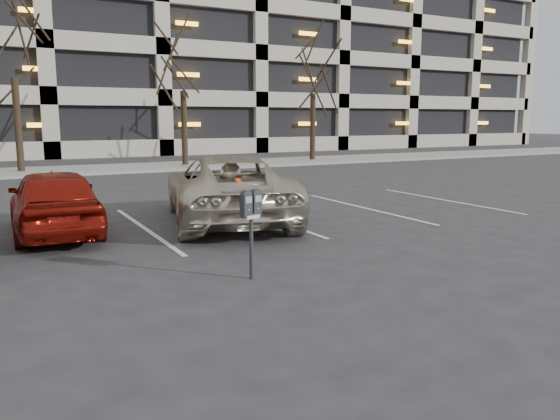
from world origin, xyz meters
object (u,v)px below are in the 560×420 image
parking_meter (251,212)px  tree_b (9,17)px  suv_silver (228,188)px  car_red (54,201)px  tree_c (182,43)px  tree_d (313,51)px

parking_meter → tree_b: bearing=83.0°
suv_silver → car_red: 3.54m
parking_meter → tree_c: bearing=61.1°
parking_meter → car_red: bearing=101.4°
tree_d → parking_meter: bearing=-123.7°
tree_b → parking_meter: 18.81m
tree_d → car_red: (-14.08, -13.39, -5.03)m
tree_b → suv_silver: (3.45, -13.69, -5.45)m
tree_b → suv_silver: tree_b is taller
parking_meter → tree_d: bearing=42.9°
suv_silver → parking_meter: bearing=85.9°
parking_meter → suv_silver: 4.50m
tree_b → car_red: size_ratio=2.20×
tree_d → car_red: size_ratio=2.02×
tree_b → car_red: tree_b is taller
tree_b → parking_meter: size_ratio=6.84×
car_red → suv_silver: bearing=176.1°
tree_d → car_red: 20.07m
tree_d → suv_silver: tree_d is taller
tree_b → suv_silver: size_ratio=1.50×
tree_c → tree_d: 7.00m
tree_c → tree_d: (7.00, 0.00, 0.05)m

